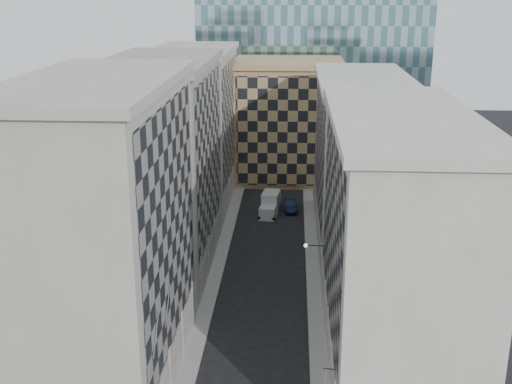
% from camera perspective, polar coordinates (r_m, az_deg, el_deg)
% --- Properties ---
extents(sidewalk_west, '(1.50, 100.00, 0.15)m').
position_cam_1_polar(sidewalk_west, '(69.60, -3.62, -7.35)').
color(sidewalk_west, '#989893').
rests_on(sidewalk_west, ground).
extents(sidewalk_east, '(1.50, 100.00, 0.15)m').
position_cam_1_polar(sidewalk_east, '(69.18, 5.12, -7.55)').
color(sidewalk_east, '#989893').
rests_on(sidewalk_east, ground).
extents(bldg_left_a, '(10.80, 22.80, 23.70)m').
position_cam_1_polar(bldg_left_a, '(48.95, -13.13, -4.01)').
color(bldg_left_a, '#A39C93').
rests_on(bldg_left_a, ground).
extents(bldg_left_b, '(10.80, 22.80, 22.70)m').
position_cam_1_polar(bldg_left_b, '(69.37, -8.13, 2.33)').
color(bldg_left_b, gray).
rests_on(bldg_left_b, ground).
extents(bldg_left_c, '(10.80, 22.80, 21.70)m').
position_cam_1_polar(bldg_left_c, '(90.54, -5.43, 5.75)').
color(bldg_left_c, '#A39C93').
rests_on(bldg_left_c, ground).
extents(bldg_right_a, '(10.80, 26.80, 20.70)m').
position_cam_1_polar(bldg_right_a, '(51.91, 12.11, -4.44)').
color(bldg_right_a, '#B4ADA5').
rests_on(bldg_right_a, ground).
extents(bldg_right_b, '(10.80, 28.80, 19.70)m').
position_cam_1_polar(bldg_right_b, '(77.51, 9.26, 2.79)').
color(bldg_right_b, '#B4ADA5').
rests_on(bldg_right_b, ground).
extents(tan_block, '(16.80, 14.80, 18.80)m').
position_cam_1_polar(tan_block, '(102.41, 2.87, 6.42)').
color(tan_block, '#9D7B53').
rests_on(tan_block, ground).
extents(church_tower, '(7.20, 7.20, 51.50)m').
position_cam_1_polar(church_tower, '(114.56, 2.05, 16.47)').
color(church_tower, '#2C2622').
rests_on(church_tower, ground).
extents(flagpoles_left, '(0.10, 6.33, 2.33)m').
position_cam_1_polar(flagpoles_left, '(45.01, -8.35, -11.12)').
color(flagpoles_left, gray).
rests_on(flagpoles_left, ground).
extents(bracket_lamp, '(1.98, 0.36, 0.36)m').
position_cam_1_polar(bracket_lamp, '(61.19, 4.61, -4.76)').
color(bracket_lamp, black).
rests_on(bracket_lamp, ground).
extents(box_truck, '(2.87, 5.62, 2.95)m').
position_cam_1_polar(box_truck, '(87.08, 1.26, -1.19)').
color(box_truck, silver).
rests_on(box_truck, ground).
extents(dark_car, '(1.97, 4.91, 1.59)m').
position_cam_1_polar(dark_car, '(88.85, 3.07, -1.15)').
color(dark_car, '#0E1534').
rests_on(dark_car, ground).
extents(shop_sign, '(0.79, 0.70, 0.77)m').
position_cam_1_polar(shop_sign, '(46.85, 6.26, -15.72)').
color(shop_sign, black).
rests_on(shop_sign, ground).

